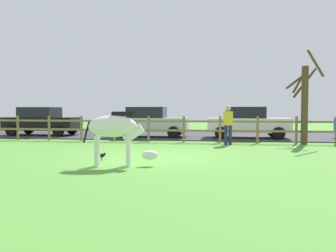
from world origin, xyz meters
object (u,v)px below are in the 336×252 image
zebra (116,130)px  parked_car_silver (149,122)px  parked_car_white (247,122)px  crow_on_grass (102,155)px  bare_tree (305,101)px  parked_car_black (42,121)px  visitor_near_fence (228,123)px

zebra → parked_car_silver: bearing=96.4°
zebra → parked_car_white: size_ratio=0.48×
crow_on_grass → bare_tree: bearing=39.1°
bare_tree → zebra: (-6.18, -6.72, -0.91)m
parked_car_silver → parked_car_white: same height
parked_car_black → parked_car_white: (11.18, -0.21, 0.00)m
zebra → crow_on_grass: bearing=125.2°
crow_on_grass → parked_car_white: bearing=59.4°
bare_tree → visitor_near_fence: bare_tree is taller
parked_car_silver → parked_car_white: bearing=0.5°
crow_on_grass → zebra: bearing=-54.8°
parked_car_black → parked_car_silver: size_ratio=1.00×
zebra → parked_car_black: bearing=127.5°
parked_car_silver → parked_car_white: 5.03m
parked_car_silver → visitor_near_fence: bearing=-38.5°
zebra → parked_car_black: size_ratio=0.48×
bare_tree → crow_on_grass: 9.11m
zebra → visitor_near_fence: size_ratio=1.17×
parked_car_black → parked_car_silver: (6.15, -0.26, 0.00)m
zebra → visitor_near_fence: (2.98, 5.92, -0.02)m
visitor_near_fence → crow_on_grass: bearing=-127.7°
parked_car_white → parked_car_silver: bearing=-179.5°
zebra → parked_car_white: parked_car_white is taller
bare_tree → parked_car_silver: 7.64m
bare_tree → parked_car_black: 13.64m
zebra → parked_car_black: 11.78m
zebra → parked_car_black: parked_car_black is taller
crow_on_grass → parked_car_silver: bearing=91.8°
crow_on_grass → parked_car_black: bearing=127.8°
parked_car_white → visitor_near_fence: bearing=-107.7°
parked_car_white → visitor_near_fence: 3.39m
crow_on_grass → parked_car_silver: parked_car_silver is taller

